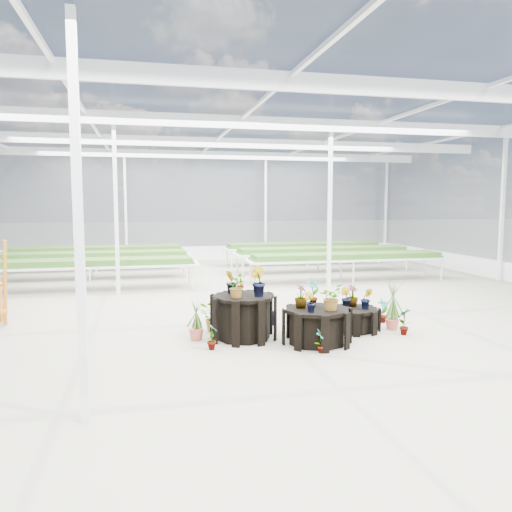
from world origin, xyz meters
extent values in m
plane|color=gray|center=(0.00, 0.00, 0.00)|extent=(24.00, 24.00, 0.00)
cylinder|color=black|center=(-0.57, -1.00, 0.40)|extent=(1.55, 1.55, 0.80)
cylinder|color=black|center=(0.63, -1.60, 0.31)|extent=(1.32, 1.32, 0.63)
cylinder|color=black|center=(1.63, -0.90, 0.22)|extent=(1.23, 1.23, 0.44)
imported|color=#2F4F1C|center=(-0.75, -0.80, 1.02)|extent=(0.23, 0.27, 0.44)
imported|color=#2F4F1C|center=(-0.34, -1.14, 1.07)|extent=(0.35, 0.37, 0.54)
imported|color=#2F4F1C|center=(-0.55, -0.65, 1.01)|extent=(0.17, 0.23, 0.42)
imported|color=#2F4F1C|center=(-0.76, -1.22, 1.01)|extent=(0.35, 0.40, 0.41)
imported|color=#2F4F1C|center=(0.36, -1.49, 0.84)|extent=(0.32, 0.32, 0.42)
imported|color=#2F4F1C|center=(0.80, -1.79, 0.86)|extent=(0.54, 0.54, 0.46)
imported|color=#2F4F1C|center=(0.62, -1.37, 0.88)|extent=(0.31, 0.25, 0.51)
imported|color=#2F4F1C|center=(0.40, -1.86, 0.80)|extent=(0.24, 0.22, 0.35)
imported|color=#2F4F1C|center=(1.47, -0.83, 0.65)|extent=(0.24, 0.27, 0.41)
imported|color=#2F4F1C|center=(1.82, -1.04, 0.65)|extent=(0.27, 0.24, 0.41)
imported|color=#2F4F1C|center=(1.66, -0.74, 0.65)|extent=(0.31, 0.31, 0.42)
imported|color=#2F4F1C|center=(-1.23, -1.58, 0.25)|extent=(0.19, 0.27, 0.50)
imported|color=#2F4F1C|center=(-1.05, -0.33, 0.26)|extent=(0.52, 0.47, 0.52)
imported|color=#2F4F1C|center=(0.50, -2.16, 0.20)|extent=(0.25, 0.24, 0.40)
imported|color=#2F4F1C|center=(2.42, -1.41, 0.26)|extent=(0.33, 0.28, 0.53)
imported|color=#2F4F1C|center=(2.48, -0.44, 0.25)|extent=(0.31, 0.26, 0.51)
imported|color=#2F4F1C|center=(1.37, -0.23, 0.29)|extent=(0.50, 0.56, 0.58)
imported|color=#2F4F1C|center=(0.11, -0.13, 0.31)|extent=(0.40, 0.36, 0.62)
imported|color=#2F4F1C|center=(-0.80, -0.37, 0.32)|extent=(0.43, 0.40, 0.63)
camera|label=1|loc=(-2.32, -9.72, 2.45)|focal=35.00mm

